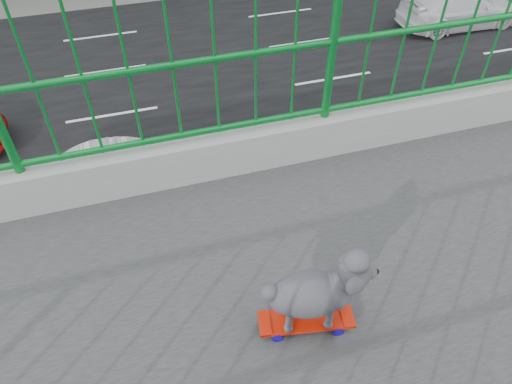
{
  "coord_description": "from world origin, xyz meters",
  "views": [
    {
      "loc": [
        1.11,
        0.74,
        9.22
      ],
      "look_at": [
        -1.11,
        1.41,
        6.99
      ],
      "focal_mm": 33.53,
      "sensor_mm": 36.0,
      "label": 1
    }
  ],
  "objects_px": {
    "poodle": "(316,291)",
    "car_1": "(93,177)",
    "car_3": "(460,8)",
    "skateboard": "(306,321)"
  },
  "relations": [
    {
      "from": "poodle",
      "to": "car_1",
      "type": "height_order",
      "value": "poodle"
    },
    {
      "from": "car_3",
      "to": "poodle",
      "type": "bearing_deg",
      "value": 139.01
    },
    {
      "from": "skateboard",
      "to": "car_1",
      "type": "distance_m",
      "value": 11.32
    },
    {
      "from": "skateboard",
      "to": "car_3",
      "type": "height_order",
      "value": "skateboard"
    },
    {
      "from": "car_1",
      "to": "car_3",
      "type": "distance_m",
      "value": 16.84
    },
    {
      "from": "skateboard",
      "to": "car_3",
      "type": "relative_size",
      "value": 0.09
    },
    {
      "from": "car_1",
      "to": "skateboard",
      "type": "bearing_deg",
      "value": 12.64
    },
    {
      "from": "skateboard",
      "to": "car_1",
      "type": "relative_size",
      "value": 0.12
    },
    {
      "from": "skateboard",
      "to": "car_3",
      "type": "distance_m",
      "value": 21.53
    },
    {
      "from": "skateboard",
      "to": "poodle",
      "type": "height_order",
      "value": "poodle"
    }
  ]
}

